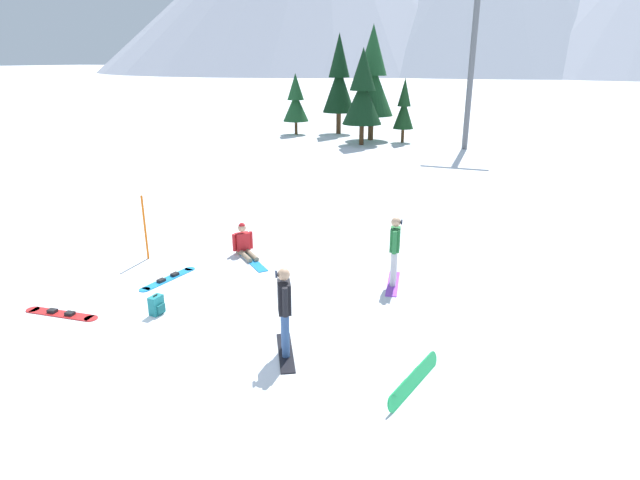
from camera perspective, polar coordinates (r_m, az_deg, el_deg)
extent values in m
plane|color=white|center=(11.31, -14.54, -10.68)|extent=(800.00, 800.00, 0.00)
cube|color=black|center=(10.63, -3.74, -12.04)|extent=(0.96, 1.44, 0.02)
cylinder|color=#335184|center=(10.26, -3.74, -10.34)|extent=(0.15, 0.15, 0.88)
cylinder|color=#335184|center=(10.54, -3.86, -9.49)|extent=(0.15, 0.15, 0.88)
cube|color=black|center=(10.06, -3.89, -6.19)|extent=(0.40, 0.47, 0.62)
cylinder|color=black|center=(9.82, -3.79, -6.73)|extent=(0.11, 0.11, 0.58)
cylinder|color=black|center=(10.29, -3.99, -5.48)|extent=(0.11, 0.11, 0.58)
sphere|color=tan|center=(9.87, -3.95, -3.73)|extent=(0.24, 0.24, 0.24)
cube|color=black|center=(9.86, -4.76, -3.71)|extent=(0.12, 0.17, 0.08)
cube|color=#993FD8|center=(13.72, 7.89, -4.69)|extent=(0.56, 1.61, 0.02)
cylinder|color=#B7B7BC|center=(13.69, 8.02, -2.66)|extent=(0.15, 0.15, 0.90)
cylinder|color=#B7B7BC|center=(13.39, 7.94, -3.15)|extent=(0.15, 0.15, 0.90)
cube|color=#237238|center=(13.29, 8.12, 0.07)|extent=(0.31, 0.44, 0.59)
cylinder|color=#237238|center=(13.53, 8.19, 0.43)|extent=(0.11, 0.11, 0.58)
cylinder|color=#237238|center=(13.04, 8.06, -0.29)|extent=(0.11, 0.11, 0.58)
sphere|color=tan|center=(13.15, 8.22, 1.93)|extent=(0.24, 0.24, 0.24)
cube|color=black|center=(13.14, 8.83, 1.94)|extent=(0.07, 0.17, 0.08)
cube|color=gray|center=(15.87, -8.31, -1.22)|extent=(0.45, 0.46, 0.10)
cylinder|color=gray|center=(15.45, -7.36, -1.65)|extent=(0.69, 0.64, 0.14)
cylinder|color=gray|center=(15.39, -8.06, -1.77)|extent=(0.69, 0.64, 0.14)
cube|color=#1E8CD8|center=(15.09, -7.18, -2.42)|extent=(1.34, 1.23, 0.02)
cube|color=red|center=(15.77, -8.37, -0.15)|extent=(0.44, 0.46, 0.53)
cylinder|color=red|center=(15.84, -7.48, 0.00)|extent=(0.11, 0.11, 0.52)
cylinder|color=red|center=(15.69, -9.26, -0.28)|extent=(0.11, 0.11, 0.52)
sphere|color=tan|center=(15.63, -8.44, 1.32)|extent=(0.24, 0.24, 0.24)
sphere|color=red|center=(15.62, -8.45, 1.49)|extent=(0.20, 0.20, 0.20)
cube|color=#19B259|center=(9.72, 10.13, -14.66)|extent=(0.48, 1.62, 0.29)
cylinder|color=#19B259|center=(10.36, 12.09, -12.48)|extent=(0.17, 0.31, 0.29)
cylinder|color=#19B259|center=(9.10, 7.85, -17.11)|extent=(0.17, 0.31, 0.29)
cube|color=black|center=(9.92, 10.51, -13.85)|extent=(0.15, 0.22, 0.15)
cube|color=black|center=(9.54, 9.23, -15.22)|extent=(0.15, 0.22, 0.15)
cube|color=red|center=(13.40, -26.18, -7.19)|extent=(1.60, 0.44, 0.02)
cylinder|color=red|center=(12.91, -23.53, -7.78)|extent=(0.32, 0.32, 0.02)
cylinder|color=red|center=(13.92, -28.64, -6.63)|extent=(0.32, 0.32, 0.02)
cube|color=black|center=(13.23, -25.44, -7.18)|extent=(0.21, 0.16, 0.07)
cube|color=black|center=(13.54, -26.97, -6.84)|extent=(0.21, 0.16, 0.07)
cube|color=#1E8CD8|center=(14.43, -16.09, -4.06)|extent=(0.53, 1.61, 0.02)
cylinder|color=#1E8CD8|center=(14.94, -13.91, -3.07)|extent=(0.32, 0.32, 0.02)
cylinder|color=#1E8CD8|center=(13.96, -18.44, -5.12)|extent=(0.32, 0.32, 0.02)
cube|color=black|center=(14.56, -15.44, -3.59)|extent=(0.17, 0.22, 0.07)
cube|color=black|center=(14.27, -16.80, -4.20)|extent=(0.17, 0.22, 0.07)
cube|color=#1E7A7F|center=(12.54, -17.29, -6.73)|extent=(0.23, 0.34, 0.44)
cube|color=#165B5F|center=(12.49, -16.82, -7.14)|extent=(0.08, 0.23, 0.20)
cylinder|color=black|center=(12.45, -17.40, -5.74)|extent=(0.03, 0.12, 0.02)
cylinder|color=orange|center=(15.78, -18.41, 1.27)|extent=(0.06, 0.06, 1.88)
cylinder|color=#472D19|center=(38.33, 5.51, 11.99)|extent=(0.39, 0.39, 1.71)
cone|color=#194723|center=(38.10, 5.64, 15.97)|extent=(3.02, 3.02, 3.63)
cone|color=#194723|center=(38.05, 5.77, 19.79)|extent=(1.97, 1.97, 3.32)
cylinder|color=#472D19|center=(41.50, 2.02, 12.54)|extent=(0.37, 0.37, 1.62)
cone|color=black|center=(41.29, 2.06, 16.02)|extent=(2.44, 2.44, 3.44)
cone|color=black|center=(41.23, 2.11, 19.37)|extent=(1.59, 1.59, 3.15)
cylinder|color=#472D19|center=(36.07, 4.51, 11.31)|extent=(0.31, 0.31, 1.37)
cone|color=black|center=(35.85, 4.60, 14.71)|extent=(2.62, 2.62, 2.91)
cone|color=black|center=(35.75, 4.69, 17.97)|extent=(1.70, 1.70, 2.67)
cylinder|color=#472D19|center=(37.43, 8.92, 11.10)|extent=(0.22, 0.22, 0.95)
cone|color=#143819|center=(37.26, 9.04, 13.35)|extent=(1.40, 1.40, 2.01)
cone|color=#143819|center=(37.16, 9.16, 15.52)|extent=(0.91, 0.91, 1.85)
cylinder|color=#472D19|center=(41.14, -2.60, 12.04)|extent=(0.23, 0.23, 0.99)
cone|color=#194723|center=(40.98, -2.64, 14.19)|extent=(1.94, 1.94, 2.11)
cone|color=#194723|center=(40.88, -2.67, 16.25)|extent=(1.26, 1.26, 1.94)
cylinder|color=#595B60|center=(35.12, 16.07, 17.56)|extent=(0.36, 0.36, 10.04)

